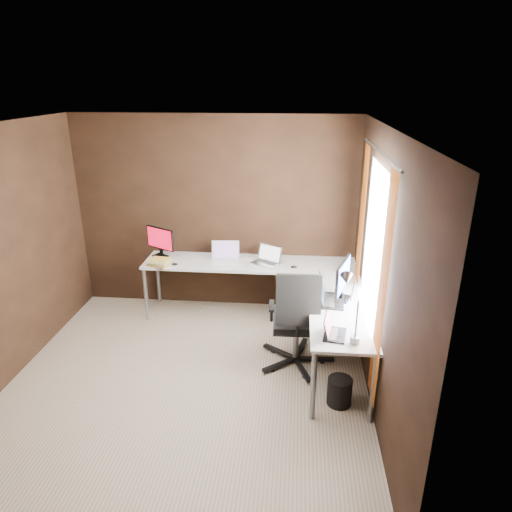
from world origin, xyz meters
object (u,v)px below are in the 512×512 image
at_px(book_stack, 160,262).
at_px(laptop_silver, 267,260).
at_px(laptop_white, 225,256).
at_px(laptop_black_big, 327,296).
at_px(laptop_black_small, 332,331).
at_px(office_chair, 296,337).
at_px(drawer_pedestal, 326,309).
at_px(monitor_left, 160,240).
at_px(wastebasket, 339,391).
at_px(monitor_right, 343,278).
at_px(desk_lamp, 350,298).

bearing_deg(book_stack, laptop_silver, 8.25).
relative_size(laptop_white, laptop_black_big, 0.90).
bearing_deg(laptop_black_big, laptop_black_small, -173.97).
xyz_separation_m(laptop_white, office_chair, (0.92, -1.13, -0.45)).
distance_m(drawer_pedestal, laptop_black_big, 0.81).
relative_size(monitor_left, wastebasket, 1.49).
height_order(monitor_right, wastebasket, monitor_right).
height_order(monitor_right, book_stack, monitor_right).
xyz_separation_m(drawer_pedestal, monitor_left, (-2.12, 0.46, 0.65)).
xyz_separation_m(laptop_black_big, office_chair, (-0.30, -0.08, -0.46)).
distance_m(laptop_white, office_chair, 1.53).
bearing_deg(laptop_white, wastebasket, -57.15).
bearing_deg(desk_lamp, monitor_right, 103.21).
relative_size(monitor_right, office_chair, 0.44).
relative_size(drawer_pedestal, desk_lamp, 0.95).
distance_m(monitor_right, book_stack, 2.29).
distance_m(office_chair, wastebasket, 0.76).
relative_size(laptop_black_small, wastebasket, 1.11).
bearing_deg(monitor_right, laptop_black_big, 131.35).
height_order(monitor_left, wastebasket, monitor_left).
relative_size(monitor_right, laptop_white, 1.35).
bearing_deg(monitor_left, office_chair, -4.94).
height_order(laptop_black_big, wastebasket, laptop_black_big).
bearing_deg(monitor_left, wastebasket, -10.38).
bearing_deg(office_chair, laptop_black_small, -64.74).
relative_size(desk_lamp, office_chair, 0.56).
bearing_deg(monitor_left, laptop_white, 25.03).
bearing_deg(laptop_white, office_chair, -55.65).
distance_m(drawer_pedestal, office_chair, 0.81).
relative_size(drawer_pedestal, monitor_left, 1.50).
bearing_deg(laptop_silver, monitor_right, -18.72).
distance_m(monitor_left, laptop_black_small, 2.74).
relative_size(laptop_black_small, office_chair, 0.26).
distance_m(laptop_black_small, desk_lamp, 0.38).
relative_size(laptop_black_big, book_stack, 1.30).
distance_m(book_stack, desk_lamp, 2.65).
bearing_deg(office_chair, laptop_white, 126.79).
relative_size(laptop_white, office_chair, 0.33).
xyz_separation_m(book_stack, wastebasket, (2.12, -1.48, -0.64)).
relative_size(monitor_left, laptop_black_small, 1.34).
height_order(laptop_black_small, book_stack, laptop_black_small).
bearing_deg(laptop_white, drawer_pedestal, -22.37).
bearing_deg(drawer_pedestal, laptop_white, 162.52).
bearing_deg(office_chair, book_stack, 150.23).
bearing_deg(monitor_right, laptop_silver, 60.69).
relative_size(monitor_left, office_chair, 0.35).
bearing_deg(laptop_white, laptop_black_big, -45.37).
height_order(monitor_left, book_stack, monitor_left).
bearing_deg(desk_lamp, book_stack, 159.25).
xyz_separation_m(monitor_left, wastebasket, (2.19, -1.79, -0.81)).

